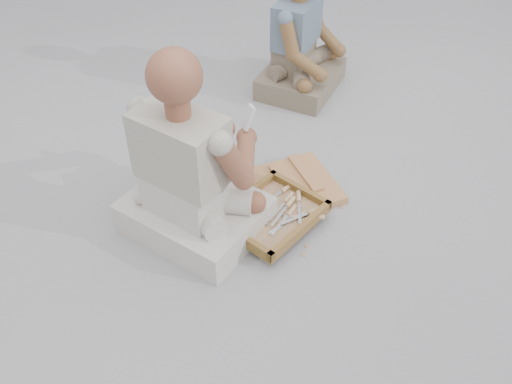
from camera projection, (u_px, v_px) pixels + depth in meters
ground at (295, 244)px, 2.61m from camera, size 60.00×60.00×0.00m
carved_panel at (276, 191)px, 2.86m from camera, size 0.68×0.53×0.04m
tool_tray at (272, 215)px, 2.67m from camera, size 0.52×0.45×0.06m
chisel_0 at (299, 200)px, 2.73m from camera, size 0.15×0.18×0.02m
chisel_1 at (284, 190)px, 2.79m from camera, size 0.22×0.05×0.02m
chisel_2 at (296, 218)px, 2.65m from camera, size 0.22×0.02×0.02m
chisel_3 at (311, 212)px, 2.67m from camera, size 0.22×0.05×0.02m
chisel_4 at (265, 200)px, 2.73m from camera, size 0.14×0.19×0.02m
chisel_5 at (313, 217)px, 2.66m from camera, size 0.19×0.15×0.02m
chisel_6 at (288, 205)px, 2.70m from camera, size 0.21×0.10×0.02m
chisel_7 at (289, 214)px, 2.67m from camera, size 0.21×0.10×0.02m
chisel_8 at (286, 201)px, 2.73m from camera, size 0.21×0.10×0.02m
wood_chip_0 at (342, 207)px, 2.80m from camera, size 0.02×0.02×0.00m
wood_chip_1 at (233, 185)px, 2.92m from camera, size 0.02×0.02×0.00m
wood_chip_2 at (313, 226)px, 2.70m from camera, size 0.02×0.02×0.00m
wood_chip_3 at (234, 238)px, 2.64m from camera, size 0.02×0.02×0.00m
wood_chip_4 at (212, 213)px, 2.77m from camera, size 0.02×0.02×0.00m
wood_chip_5 at (284, 165)px, 3.04m from camera, size 0.02×0.02×0.00m
wood_chip_6 at (303, 254)px, 2.57m from camera, size 0.02×0.02×0.00m
wood_chip_7 at (181, 213)px, 2.76m from camera, size 0.02×0.02×0.00m
wood_chip_8 at (307, 246)px, 2.60m from camera, size 0.02×0.02×0.00m
craftsman at (191, 175)px, 2.49m from camera, size 0.71×0.73×0.94m
companion at (301, 48)px, 3.43m from camera, size 0.66×0.61×0.82m
mobile_phone at (248, 117)px, 2.58m from camera, size 0.06×0.06×0.12m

